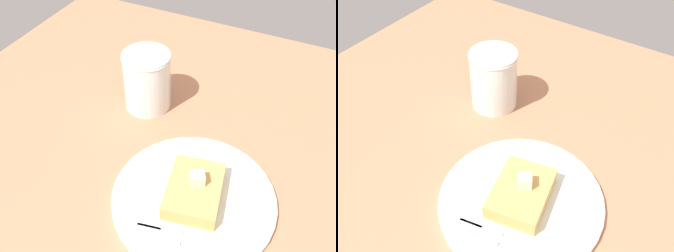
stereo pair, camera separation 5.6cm
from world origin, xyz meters
The scene contains 5 objects.
plate centered at (-3.73, 6.95, 2.95)cm, with size 22.57×22.57×1.08cm.
toast_slice_center centered at (-3.73, 6.95, 4.68)cm, with size 7.12×9.49×2.50cm, color tan.
butter_pat_primary centered at (-3.59, 7.44, 6.86)cm, with size 1.86×1.68×1.86cm, color #F0ECC6.
fork centered at (-1.64, 0.42, 3.61)cm, with size 15.97×4.56×0.36cm.
syrup_jar centered at (-19.02, 22.41, 7.13)cm, with size 8.16×8.16×10.34cm.
Camera 1 is at (6.15, -21.62, 46.02)cm, focal length 40.00 mm.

